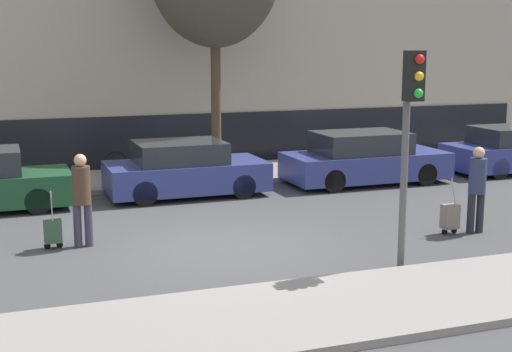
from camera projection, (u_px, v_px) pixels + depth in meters
ground_plane at (225, 246)px, 13.37m from camera, size 80.00×80.00×0.00m
sidewalk_near at (306, 313)px, 9.89m from camera, size 28.00×2.50×0.12m
sidewalk_far at (150, 178)px, 19.83m from camera, size 28.00×3.00×0.12m
parked_car_1 at (184, 170)px, 17.78m from camera, size 3.94×1.92×1.37m
parked_car_2 at (364, 159)px, 19.34m from camera, size 4.40×1.89×1.41m
pedestrian_left at (82, 194)px, 13.18m from camera, size 0.35×0.34×1.75m
trolley_left at (53, 231)px, 13.16m from camera, size 0.34×0.29×1.09m
pedestrian_right at (477, 184)px, 14.16m from camera, size 0.35×0.34×1.74m
trolley_right at (450, 217)px, 14.17m from camera, size 0.34×0.29×1.14m
traffic_light at (410, 116)px, 11.52m from camera, size 0.28×0.47×3.64m
parked_bicycle at (135, 162)px, 19.86m from camera, size 1.77×0.06×0.96m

